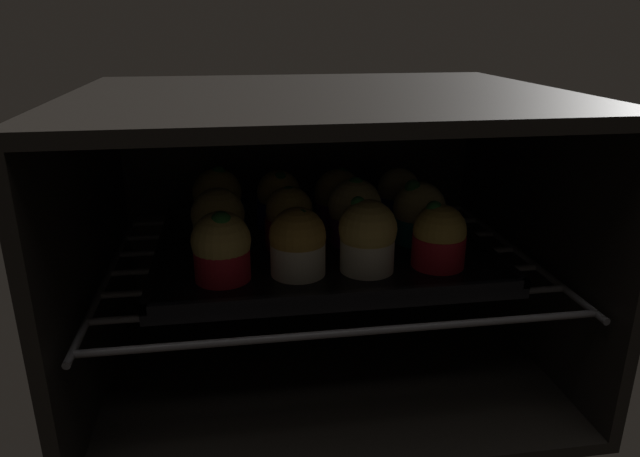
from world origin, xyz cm
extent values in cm
cube|color=black|center=(0.00, 22.00, -0.75)|extent=(59.00, 47.00, 1.50)
cube|color=black|center=(0.00, 22.00, 34.75)|extent=(59.00, 47.00, 1.50)
cube|color=black|center=(0.00, 44.75, 17.00)|extent=(59.00, 1.50, 34.00)
cube|color=black|center=(-28.75, 22.00, 17.00)|extent=(1.50, 47.00, 34.00)
cube|color=black|center=(28.75, 22.00, 17.00)|extent=(1.50, 47.00, 34.00)
cylinder|color=#4C494C|center=(0.00, 3.00, 13.60)|extent=(54.00, 0.80, 0.80)
cylinder|color=#4C494C|center=(0.00, 9.33, 13.60)|extent=(54.00, 0.80, 0.80)
cylinder|color=#4C494C|center=(0.00, 15.67, 13.60)|extent=(54.00, 0.80, 0.80)
cylinder|color=#4C494C|center=(0.00, 22.00, 13.60)|extent=(54.00, 0.80, 0.80)
cylinder|color=#4C494C|center=(0.00, 28.33, 13.60)|extent=(54.00, 0.80, 0.80)
cylinder|color=#4C494C|center=(0.00, 34.67, 13.60)|extent=(54.00, 0.80, 0.80)
cylinder|color=#4C494C|center=(0.00, 41.00, 13.60)|extent=(54.00, 0.80, 0.80)
cylinder|color=#4C494C|center=(-27.00, 22.00, 13.60)|extent=(0.80, 42.00, 0.80)
cylinder|color=#4C494C|center=(27.00, 22.00, 13.60)|extent=(0.80, 42.00, 0.80)
cube|color=black|center=(0.00, 23.54, 14.60)|extent=(42.30, 33.67, 1.20)
cube|color=black|center=(0.00, 7.10, 15.70)|extent=(42.30, 0.80, 1.00)
cube|color=black|center=(0.00, 39.97, 15.70)|extent=(42.30, 0.80, 1.00)
cube|color=black|center=(-20.75, 23.54, 15.70)|extent=(0.80, 33.67, 1.00)
cube|color=black|center=(20.75, 23.54, 15.70)|extent=(0.80, 33.67, 1.00)
cylinder|color=red|center=(-12.73, 14.68, 17.16)|extent=(6.47, 6.47, 3.92)
sphere|color=#DBBC60|center=(-12.73, 14.68, 19.90)|extent=(6.84, 6.84, 6.84)
sphere|color=#28702D|center=(-12.57, 13.88, 22.41)|extent=(2.44, 2.44, 2.44)
cylinder|color=silver|center=(-3.97, 14.82, 17.16)|extent=(6.47, 6.47, 3.92)
sphere|color=gold|center=(-3.97, 14.82, 19.98)|extent=(6.67, 6.67, 6.67)
sphere|color=#1E6023|center=(-3.59, 14.46, 21.98)|extent=(2.55, 2.55, 2.55)
cylinder|color=silver|center=(4.29, 14.63, 17.16)|extent=(6.47, 6.47, 3.92)
sphere|color=#DBBC60|center=(4.29, 14.63, 20.45)|extent=(6.92, 6.92, 6.92)
sphere|color=#28702D|center=(3.23, 15.41, 23.36)|extent=(1.69, 1.69, 1.69)
cylinder|color=red|center=(13.14, 14.65, 17.16)|extent=(6.47, 6.47, 3.92)
sphere|color=gold|center=(13.14, 14.65, 19.71)|extent=(6.42, 6.42, 6.42)
sphere|color=#28702D|center=(12.42, 14.99, 22.35)|extent=(1.98, 1.98, 1.98)
cylinder|color=silver|center=(-13.16, 23.44, 17.16)|extent=(6.47, 6.47, 3.92)
sphere|color=#DBBC60|center=(-13.16, 23.44, 20.20)|extent=(6.84, 6.84, 6.84)
cylinder|color=red|center=(-4.01, 23.84, 17.16)|extent=(6.47, 6.47, 3.92)
sphere|color=gold|center=(-4.01, 23.84, 20.23)|extent=(6.16, 6.16, 6.16)
sphere|color=#1E6023|center=(-4.07, 23.90, 22.37)|extent=(2.09, 2.09, 2.09)
cylinder|color=#7A238C|center=(4.69, 23.79, 17.16)|extent=(6.47, 6.47, 3.92)
sphere|color=#E0CC7A|center=(4.69, 23.79, 20.44)|extent=(7.11, 7.11, 7.11)
sphere|color=#28702D|center=(4.74, 23.67, 23.16)|extent=(2.35, 2.35, 2.35)
cylinder|color=#0C8C84|center=(13.35, 23.16, 17.16)|extent=(6.47, 6.47, 3.92)
sphere|color=#E0CC7A|center=(13.35, 23.16, 19.91)|extent=(6.99, 6.99, 6.99)
sphere|color=#28702D|center=(12.23, 22.88, 22.75)|extent=(2.21, 2.21, 2.21)
cylinder|color=#1928B7|center=(-13.35, 32.53, 17.16)|extent=(6.47, 6.47, 3.92)
sphere|color=gold|center=(-13.35, 32.53, 20.45)|extent=(6.91, 6.91, 6.91)
sphere|color=#1E6023|center=(-13.00, 32.46, 23.37)|extent=(2.04, 2.04, 2.04)
cylinder|color=#1928B7|center=(-4.68, 32.22, 17.16)|extent=(6.47, 6.47, 3.92)
sphere|color=gold|center=(-4.68, 32.22, 20.34)|extent=(6.18, 6.18, 6.18)
sphere|color=#19511E|center=(-4.47, 31.12, 22.76)|extent=(1.64, 1.64, 1.64)
cylinder|color=#7A238C|center=(4.01, 32.18, 17.16)|extent=(6.47, 6.47, 3.92)
sphere|color=gold|center=(4.01, 32.18, 19.78)|extent=(6.97, 6.97, 6.97)
sphere|color=#28702D|center=(4.62, 32.56, 22.45)|extent=(1.98, 1.98, 1.98)
cylinder|color=#1928B7|center=(12.96, 31.81, 17.16)|extent=(6.47, 6.47, 3.92)
sphere|color=#E0CC7A|center=(12.96, 31.81, 20.13)|extent=(6.15, 6.15, 6.15)
camera|label=1|loc=(-10.99, -47.65, 43.28)|focal=32.55mm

